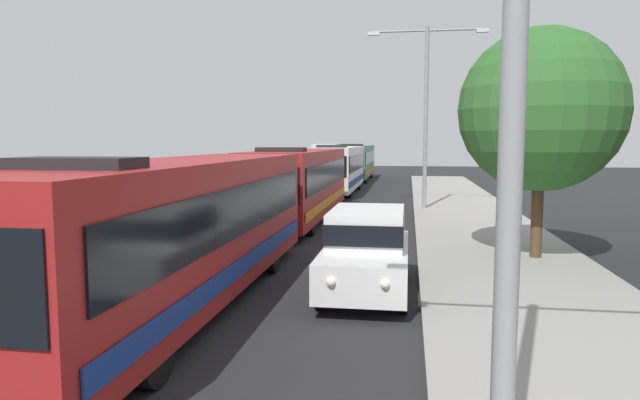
# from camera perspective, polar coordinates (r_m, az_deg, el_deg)

# --- Properties ---
(bus_lead) EXTENTS (2.58, 12.11, 3.21)m
(bus_lead) POSITION_cam_1_polar(r_m,az_deg,el_deg) (11.98, -13.82, -2.61)
(bus_lead) COLOR maroon
(bus_lead) RESTS_ON ground_plane
(bus_second_in_line) EXTENTS (2.58, 11.92, 3.21)m
(bus_second_in_line) POSITION_cam_1_polar(r_m,az_deg,el_deg) (24.30, -2.06, 1.82)
(bus_second_in_line) COLOR maroon
(bus_second_in_line) RESTS_ON ground_plane
(bus_middle) EXTENTS (2.58, 10.83, 3.21)m
(bus_middle) POSITION_cam_1_polar(r_m,az_deg,el_deg) (37.55, 1.83, 3.28)
(bus_middle) COLOR silver
(bus_middle) RESTS_ON ground_plane
(bus_fourth_in_line) EXTENTS (2.58, 11.93, 3.21)m
(bus_fourth_in_line) POSITION_cam_1_polar(r_m,az_deg,el_deg) (50.33, 3.64, 3.94)
(bus_fourth_in_line) COLOR #33724C
(bus_fourth_in_line) RESTS_ON ground_plane
(white_suv) EXTENTS (1.86, 4.60, 1.90)m
(white_suv) POSITION_cam_1_polar(r_m,az_deg,el_deg) (12.90, 4.74, -4.81)
(white_suv) COLOR white
(white_suv) RESTS_ON ground_plane
(box_truck_oncoming) EXTENTS (2.35, 7.72, 3.15)m
(box_truck_oncoming) POSITION_cam_1_polar(r_m,az_deg,el_deg) (55.62, 0.71, 4.16)
(box_truck_oncoming) COLOR navy
(box_truck_oncoming) RESTS_ON ground_plane
(streetlamp_mid) EXTENTS (5.68, 0.28, 8.76)m
(streetlamp_mid) POSITION_cam_1_polar(r_m,az_deg,el_deg) (28.32, 10.63, 9.94)
(streetlamp_mid) COLOR gray
(streetlamp_mid) RESTS_ON sidewalk
(roadside_tree) EXTENTS (4.54, 4.54, 6.42)m
(roadside_tree) POSITION_cam_1_polar(r_m,az_deg,el_deg) (17.05, 21.37, 8.41)
(roadside_tree) COLOR #4C3823
(roadside_tree) RESTS_ON sidewalk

